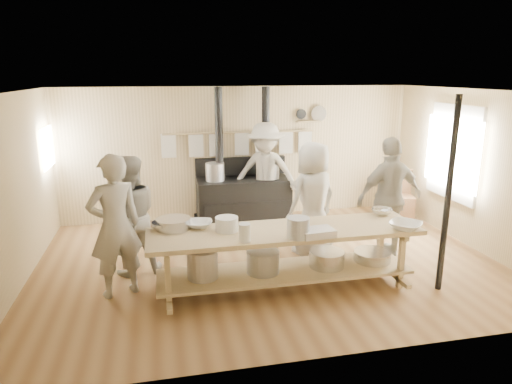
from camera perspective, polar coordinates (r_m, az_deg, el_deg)
ground at (r=7.16m, az=1.58°, el=-8.77°), size 7.00×7.00×0.00m
room_shell at (r=6.68m, az=1.68°, el=4.10°), size 7.00×7.00×7.00m
window_right at (r=8.72m, az=23.48°, el=4.56°), size 0.09×1.50×1.65m
left_opening at (r=8.68m, az=-24.60°, el=5.07°), size 0.00×0.90×0.90m
stove at (r=8.95m, az=-1.64°, el=-0.41°), size 1.90×0.75×2.60m
towel_rail at (r=9.01m, az=-1.98°, el=6.43°), size 3.00×0.04×0.47m
back_wall_shelf at (r=9.36m, az=6.94°, el=9.39°), size 0.63×0.14×0.32m
prep_table at (r=6.16m, az=3.54°, el=-7.59°), size 3.60×0.90×0.85m
support_post at (r=6.39m, az=22.88°, el=-0.54°), size 0.08×0.08×2.60m
cook_far_left at (r=6.13m, az=-17.22°, el=-4.12°), size 0.81×0.68×1.89m
cook_left at (r=6.75m, az=-15.48°, el=-2.90°), size 0.95×0.80×1.74m
cook_center at (r=7.28m, az=7.12°, el=-0.88°), size 1.04×0.87×1.82m
cook_right at (r=7.44m, az=16.36°, el=-0.69°), size 1.16×0.59×1.91m
cook_by_window at (r=8.76m, az=1.15°, el=2.34°), size 1.44×1.13×1.95m
chair at (r=9.55m, az=17.60°, el=-1.57°), size 0.57×0.57×0.98m
bowl_white_a at (r=6.15m, az=-7.10°, el=-4.00°), size 0.40×0.40×0.08m
bowl_steel_a at (r=6.13m, az=-11.32°, el=-4.13°), size 0.49×0.49×0.11m
bowl_white_b at (r=6.33m, az=18.18°, el=-4.02°), size 0.58×0.58×0.10m
bowl_steel_b at (r=6.88m, az=15.45°, el=-2.37°), size 0.38×0.38×0.09m
roasting_pan at (r=5.82m, az=7.62°, el=-5.05°), size 0.45×0.32×0.09m
mixing_bowl_large at (r=6.12m, az=-10.30°, el=-3.92°), size 0.51×0.51×0.14m
bucket_galv at (r=5.72m, az=5.30°, el=-4.46°), size 0.32×0.32×0.26m
deep_bowl_enamel at (r=5.95m, az=-3.68°, el=-4.04°), size 0.34×0.34×0.19m
pitcher at (r=5.57m, az=-1.43°, el=-5.12°), size 0.15×0.15×0.23m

